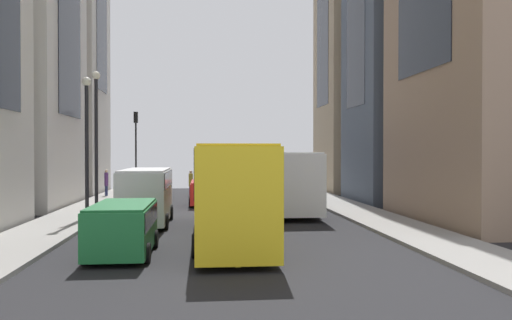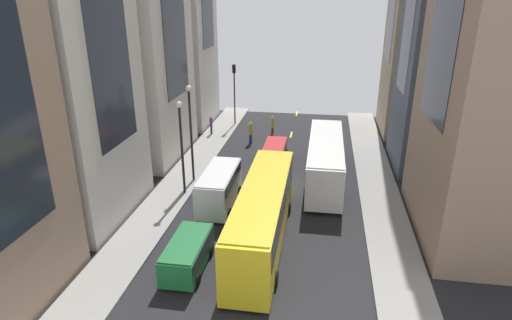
{
  "view_description": "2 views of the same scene",
  "coord_description": "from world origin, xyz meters",
  "px_view_note": "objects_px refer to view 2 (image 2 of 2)",
  "views": [
    {
      "loc": [
        1.0,
        28.71,
        3.32
      ],
      "look_at": [
        -1.79,
        0.99,
        2.95
      ],
      "focal_mm": 36.88,
      "sensor_mm": 36.0,
      "label": 1
    },
    {
      "loc": [
        -3.06,
        29.97,
        13.93
      ],
      "look_at": [
        1.61,
        0.64,
        2.21
      ],
      "focal_mm": 30.08,
      "sensor_mm": 36.0,
      "label": 2
    }
  ],
  "objects_px": {
    "pedestrian_crossing_near": "(211,124)",
    "pedestrian_walking_far": "(273,125)",
    "streetcar_yellow": "(263,210)",
    "car_green_1": "(187,252)",
    "delivery_van_white": "(219,185)",
    "traffic_light_near_corner": "(234,84)",
    "car_red_0": "(274,151)",
    "city_bus_white": "(325,157)",
    "pedestrian_waiting_curb": "(251,132)"
  },
  "relations": [
    {
      "from": "pedestrian_waiting_curb",
      "to": "traffic_light_near_corner",
      "type": "xyz_separation_m",
      "value": [
        2.77,
        -5.88,
        3.45
      ]
    },
    {
      "from": "pedestrian_walking_far",
      "to": "city_bus_white",
      "type": "bearing_deg",
      "value": -88.76
    },
    {
      "from": "car_red_0",
      "to": "traffic_light_near_corner",
      "type": "height_order",
      "value": "traffic_light_near_corner"
    },
    {
      "from": "streetcar_yellow",
      "to": "delivery_van_white",
      "type": "height_order",
      "value": "streetcar_yellow"
    },
    {
      "from": "car_red_0",
      "to": "pedestrian_walking_far",
      "type": "height_order",
      "value": "pedestrian_walking_far"
    },
    {
      "from": "streetcar_yellow",
      "to": "traffic_light_near_corner",
      "type": "bearing_deg",
      "value": -74.47
    },
    {
      "from": "delivery_van_white",
      "to": "car_red_0",
      "type": "xyz_separation_m",
      "value": [
        -2.76,
        -8.97,
        -0.61
      ]
    },
    {
      "from": "pedestrian_crossing_near",
      "to": "traffic_light_near_corner",
      "type": "height_order",
      "value": "traffic_light_near_corner"
    },
    {
      "from": "pedestrian_crossing_near",
      "to": "pedestrian_waiting_curb",
      "type": "distance_m",
      "value": 4.8
    },
    {
      "from": "car_red_0",
      "to": "pedestrian_walking_far",
      "type": "relative_size",
      "value": 2.43
    },
    {
      "from": "pedestrian_crossing_near",
      "to": "pedestrian_walking_far",
      "type": "bearing_deg",
      "value": 177.64
    },
    {
      "from": "car_red_0",
      "to": "car_green_1",
      "type": "xyz_separation_m",
      "value": [
        2.72,
        16.38,
        0.09
      ]
    },
    {
      "from": "streetcar_yellow",
      "to": "car_green_1",
      "type": "xyz_separation_m",
      "value": [
        3.58,
        3.21,
        -1.13
      ]
    },
    {
      "from": "city_bus_white",
      "to": "pedestrian_waiting_curb",
      "type": "bearing_deg",
      "value": -47.42
    },
    {
      "from": "delivery_van_white",
      "to": "pedestrian_crossing_near",
      "type": "xyz_separation_m",
      "value": [
        4.51,
        -15.06,
        -0.32
      ]
    },
    {
      "from": "streetcar_yellow",
      "to": "pedestrian_waiting_curb",
      "type": "bearing_deg",
      "value": -77.99
    },
    {
      "from": "city_bus_white",
      "to": "pedestrian_crossing_near",
      "type": "bearing_deg",
      "value": -39.82
    },
    {
      "from": "pedestrian_crossing_near",
      "to": "car_red_0",
      "type": "bearing_deg",
      "value": 124.83
    },
    {
      "from": "car_red_0",
      "to": "pedestrian_waiting_curb",
      "type": "distance_m",
      "value": 5.11
    },
    {
      "from": "city_bus_white",
      "to": "pedestrian_waiting_curb",
      "type": "xyz_separation_m",
      "value": [
        7.22,
        -7.86,
        -0.81
      ]
    },
    {
      "from": "city_bus_white",
      "to": "car_red_0",
      "type": "relative_size",
      "value": 2.45
    },
    {
      "from": "delivery_van_white",
      "to": "car_red_0",
      "type": "bearing_deg",
      "value": -107.11
    },
    {
      "from": "streetcar_yellow",
      "to": "car_red_0",
      "type": "xyz_separation_m",
      "value": [
        0.86,
        -13.17,
        -1.22
      ]
    },
    {
      "from": "car_red_0",
      "to": "pedestrian_waiting_curb",
      "type": "bearing_deg",
      "value": -56.19
    },
    {
      "from": "streetcar_yellow",
      "to": "car_red_0",
      "type": "distance_m",
      "value": 13.26
    },
    {
      "from": "car_green_1",
      "to": "traffic_light_near_corner",
      "type": "height_order",
      "value": "traffic_light_near_corner"
    },
    {
      "from": "delivery_van_white",
      "to": "pedestrian_walking_far",
      "type": "height_order",
      "value": "delivery_van_white"
    },
    {
      "from": "delivery_van_white",
      "to": "traffic_light_near_corner",
      "type": "bearing_deg",
      "value": -81.51
    },
    {
      "from": "traffic_light_near_corner",
      "to": "pedestrian_walking_far",
      "type": "bearing_deg",
      "value": 149.95
    },
    {
      "from": "car_red_0",
      "to": "car_green_1",
      "type": "height_order",
      "value": "car_green_1"
    },
    {
      "from": "city_bus_white",
      "to": "delivery_van_white",
      "type": "bearing_deg",
      "value": 36.82
    },
    {
      "from": "streetcar_yellow",
      "to": "pedestrian_walking_far",
      "type": "distance_m",
      "value": 20.79
    },
    {
      "from": "pedestrian_waiting_curb",
      "to": "traffic_light_near_corner",
      "type": "distance_m",
      "value": 7.36
    },
    {
      "from": "pedestrian_walking_far",
      "to": "traffic_light_near_corner",
      "type": "relative_size",
      "value": 0.3
    },
    {
      "from": "streetcar_yellow",
      "to": "car_green_1",
      "type": "distance_m",
      "value": 4.94
    },
    {
      "from": "city_bus_white",
      "to": "pedestrian_walking_far",
      "type": "xyz_separation_m",
      "value": [
        5.47,
        -11.12,
        -0.97
      ]
    },
    {
      "from": "delivery_van_white",
      "to": "car_green_1",
      "type": "height_order",
      "value": "delivery_van_white"
    },
    {
      "from": "streetcar_yellow",
      "to": "delivery_van_white",
      "type": "relative_size",
      "value": 2.24
    },
    {
      "from": "delivery_van_white",
      "to": "pedestrian_crossing_near",
      "type": "bearing_deg",
      "value": -73.33
    },
    {
      "from": "delivery_van_white",
      "to": "car_green_1",
      "type": "xyz_separation_m",
      "value": [
        -0.04,
        7.41,
        -0.52
      ]
    },
    {
      "from": "traffic_light_near_corner",
      "to": "city_bus_white",
      "type": "bearing_deg",
      "value": 126.02
    },
    {
      "from": "streetcar_yellow",
      "to": "pedestrian_waiting_curb",
      "type": "distance_m",
      "value": 17.83
    },
    {
      "from": "city_bus_white",
      "to": "pedestrian_walking_far",
      "type": "relative_size",
      "value": 5.97
    },
    {
      "from": "streetcar_yellow",
      "to": "car_red_0",
      "type": "relative_size",
      "value": 2.62
    },
    {
      "from": "car_green_1",
      "to": "city_bus_white",
      "type": "bearing_deg",
      "value": -119.11
    },
    {
      "from": "car_green_1",
      "to": "pedestrian_walking_far",
      "type": "relative_size",
      "value": 2.17
    },
    {
      "from": "delivery_van_white",
      "to": "pedestrian_waiting_curb",
      "type": "xyz_separation_m",
      "value": [
        0.08,
        -13.21,
        -0.32
      ]
    },
    {
      "from": "delivery_van_white",
      "to": "pedestrian_waiting_curb",
      "type": "relative_size",
      "value": 2.47
    },
    {
      "from": "pedestrian_crossing_near",
      "to": "pedestrian_waiting_curb",
      "type": "relative_size",
      "value": 0.86
    },
    {
      "from": "pedestrian_walking_far",
      "to": "pedestrian_waiting_curb",
      "type": "bearing_deg",
      "value": -143.23
    }
  ]
}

